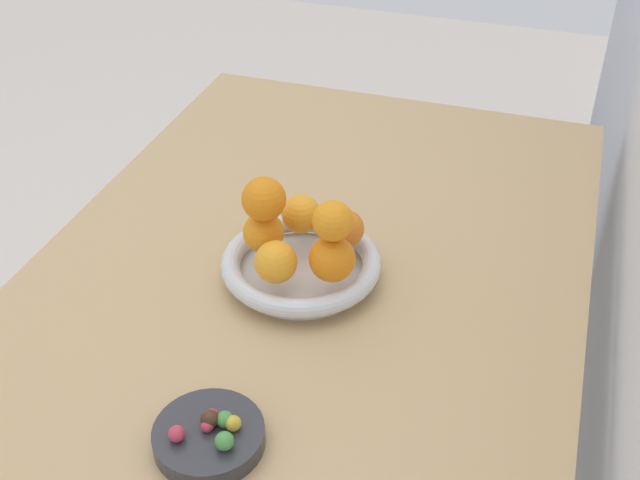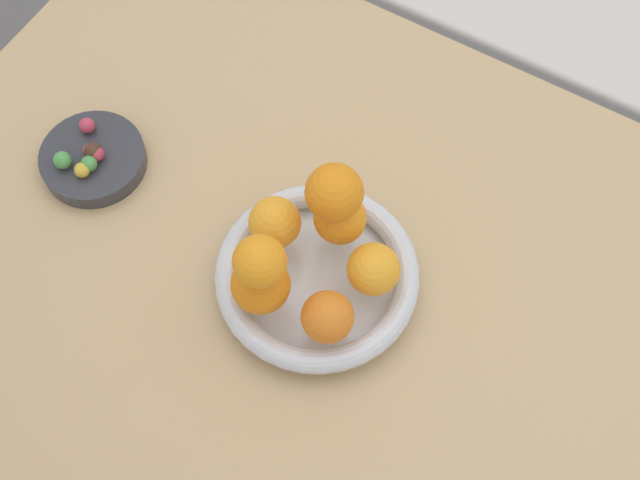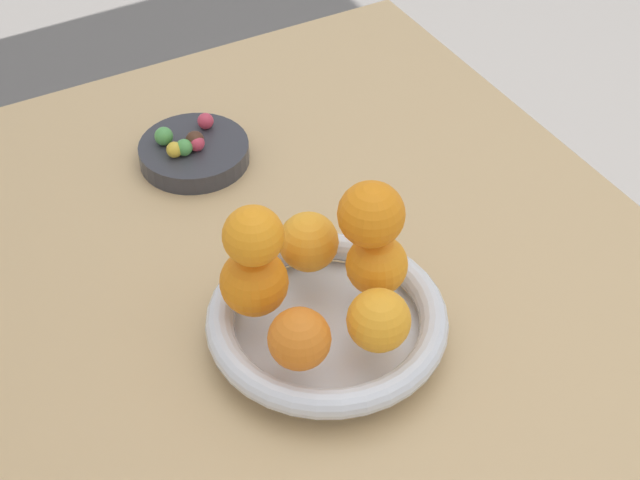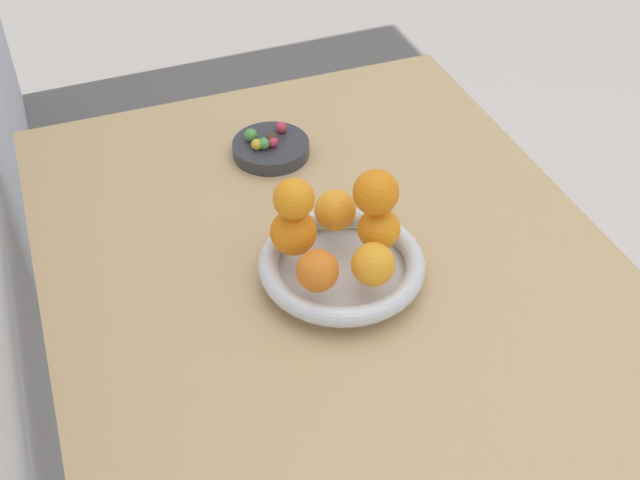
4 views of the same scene
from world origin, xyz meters
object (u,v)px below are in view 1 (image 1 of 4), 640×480
fruit_bowl (303,266)px  orange_1 (263,232)px  dining_table (311,308)px  orange_2 (276,262)px  candy_ball_1 (207,418)px  orange_5 (333,221)px  orange_3 (332,259)px  candy_ball_0 (205,425)px  orange_4 (344,230)px  candy_ball_3 (210,416)px  candy_ball_6 (177,434)px  candy_ball_2 (233,423)px  orange_0 (301,214)px  candy_ball_5 (225,419)px  candy_dish (206,436)px  orange_6 (264,199)px  candy_ball_4 (224,441)px

fruit_bowl → orange_1: 0.07m
dining_table → orange_2: bearing=-7.5°
candy_ball_1 → orange_5: bearing=167.8°
fruit_bowl → orange_5: orange_5 is taller
orange_3 → candy_ball_0: size_ratio=4.26×
dining_table → orange_2: (0.10, -0.01, 0.16)m
fruit_bowl → orange_4: size_ratio=4.08×
candy_ball_3 → orange_4: bearing=171.3°
orange_5 → candy_ball_6: 0.32m
orange_1 → candy_ball_0: 0.31m
fruit_bowl → candy_ball_0: (0.30, -0.01, 0.01)m
candy_ball_1 → candy_ball_2: (-0.00, 0.03, -0.00)m
candy_ball_3 → orange_2: bearing=-177.2°
orange_4 → orange_0: bearing=-104.3°
orange_2 → candy_ball_2: orange_2 is taller
orange_1 → orange_5: size_ratio=1.07×
orange_2 → orange_5: orange_5 is taller
candy_ball_6 → candy_ball_1: bearing=143.3°
candy_ball_1 → candy_ball_6: bearing=-36.7°
dining_table → orange_5: bearing=37.0°
orange_3 → candy_ball_5: orange_3 is taller
orange_5 → dining_table: bearing=-143.0°
fruit_bowl → orange_5: size_ratio=4.16×
fruit_bowl → candy_ball_2: (0.29, 0.02, 0.01)m
orange_1 → orange_4: 0.11m
orange_3 → candy_ball_1: size_ratio=2.95×
orange_1 → orange_3: (0.03, 0.11, 0.00)m
orange_1 → candy_ball_1: 0.30m
candy_ball_1 → candy_ball_5: (-0.01, 0.02, -0.00)m
dining_table → orange_0: size_ratio=20.03×
orange_4 → candy_ball_3: bearing=-8.7°
candy_ball_5 → orange_5: bearing=171.6°
orange_2 → candy_ball_2: 0.24m
candy_ball_1 → candy_ball_3: bearing=154.6°
orange_0 → candy_ball_6: bearing=-1.0°
orange_0 → orange_1: same height
orange_5 → candy_ball_2: orange_5 is taller
candy_dish → orange_4: (-0.34, 0.05, 0.06)m
orange_2 → candy_ball_2: (0.23, 0.04, -0.04)m
candy_ball_3 → orange_6: bearing=-171.0°
orange_3 → candy_ball_0: (0.27, -0.06, -0.04)m
candy_ball_3 → candy_ball_5: size_ratio=0.97×
fruit_bowl → candy_ball_0: fruit_bowl is taller
candy_ball_4 → orange_4: bearing=176.5°
candy_dish → candy_ball_0: (0.00, 0.00, 0.02)m
dining_table → candy_ball_1: (0.34, -0.00, 0.12)m
candy_ball_4 → candy_ball_6: candy_ball_4 is taller
orange_3 → candy_ball_4: bearing=-5.4°
dining_table → orange_1: bearing=-49.9°
orange_6 → candy_ball_4: (0.31, 0.07, -0.09)m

